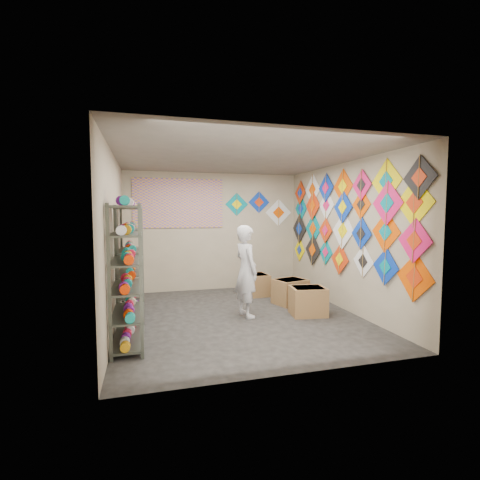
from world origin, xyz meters
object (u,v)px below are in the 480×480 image
object	(u,v)px
shelf_rack_front	(127,275)
shopkeeper	(246,271)
carton_a	(308,301)
carton_c	(256,285)
shelf_rack_back	(131,262)
carton_b	(290,292)

from	to	relation	value
shelf_rack_front	shopkeeper	bearing A→B (deg)	23.77
carton_a	carton_c	distance (m)	1.68
shelf_rack_back	shopkeeper	size ratio (longest dim) A/B	1.20
carton_b	carton_a	bearing A→B (deg)	-107.03
carton_a	carton_c	world-z (taller)	carton_a
shelf_rack_front	carton_b	xyz separation A→B (m)	(2.97, 1.39, -0.71)
shopkeeper	carton_a	distance (m)	1.21
shelf_rack_front	carton_c	world-z (taller)	shelf_rack_front
carton_a	carton_b	size ratio (longest dim) A/B	1.00
carton_b	carton_c	bearing A→B (deg)	100.02
carton_b	carton_c	world-z (taller)	carton_b
shopkeeper	carton_b	distance (m)	1.32
shelf_rack_back	carton_c	size ratio (longest dim) A/B	3.59
shelf_rack_back	carton_a	bearing A→B (deg)	-13.02
shelf_rack_front	carton_a	distance (m)	3.11
shelf_rack_front	carton_a	bearing A→B (deg)	11.70
shopkeeper	carton_c	distance (m)	1.63
shelf_rack_back	carton_b	size ratio (longest dim) A/B	3.21
carton_b	carton_c	size ratio (longest dim) A/B	1.12
carton_c	carton_a	bearing A→B (deg)	-79.15
shelf_rack_back	carton_a	xyz separation A→B (m)	(2.97, -0.69, -0.70)
shelf_rack_back	carton_c	bearing A→B (deg)	20.25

